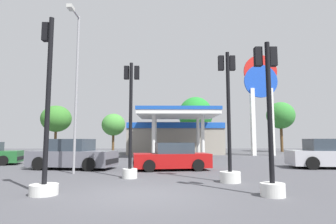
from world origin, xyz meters
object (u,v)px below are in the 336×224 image
Objects in this scene: car_1 at (331,155)px; traffic_signal_0 at (131,133)px; car_0 at (73,155)px; traffic_signal_1 at (46,144)px; tree_2 at (196,115)px; tree_3 at (281,116)px; station_pole_sign at (261,92)px; tree_1 at (113,125)px; traffic_signal_3 at (229,141)px; tree_0 at (56,119)px; traffic_signal_2 at (270,139)px; car_2 at (172,157)px; corner_streetlamp at (76,77)px.

car_1 is 11.51m from traffic_signal_0.
car_0 is 7.36m from traffic_signal_1.
tree_2 is (5.70, 26.44, 3.26)m from traffic_signal_0.
traffic_signal_0 is 0.71× the size of tree_3.
car_0 is (-15.19, -13.09, -5.86)m from station_pole_sign.
tree_1 is at bearing 176.92° from tree_2.
traffic_signal_3 is at bearing -33.05° from car_0.
station_pole_sign is 2.21× the size of car_0.
tree_0 is at bearing 111.34° from traffic_signal_1.
tree_2 is at bearing 87.60° from traffic_signal_2.
tree_0 reaches higher than car_2.
tree_2 reaches higher than traffic_signal_2.
traffic_signal_0 is 1.10× the size of traffic_signal_2.
car_1 is 9.00m from car_2.
traffic_signal_1 is (-3.83, -6.57, 0.81)m from car_2.
traffic_signal_3 is at bearing -93.81° from tree_2.
tree_0 reaches higher than car_0.
tree_1 is at bearing 95.47° from car_0.
tree_3 is at bearing 50.39° from corner_streetlamp.
station_pole_sign is 2.22× the size of car_1.
traffic_signal_0 is at bearing -45.68° from car_0.
car_1 is (14.39, 0.20, 0.01)m from car_0.
corner_streetlamp is at bearing -108.81° from tree_2.
tree_3 is at bearing 63.36° from traffic_signal_3.
tree_0 is at bearing 122.24° from traffic_signal_3.
traffic_signal_3 is 27.89m from tree_2.
station_pole_sign reaches higher than car_2.
tree_0 is 0.95× the size of tree_3.
car_0 is 8.96m from traffic_signal_3.
tree_3 is 0.89× the size of corner_streetlamp.
tree_3 is at bearing 66.29° from traffic_signal_2.
car_2 is 3.81m from traffic_signal_0.
tree_3 reaches higher than tree_1.
corner_streetlamp reaches higher than tree_1.
tree_2 is at bearing 80.52° from car_2.
station_pole_sign is 2.00× the size of tree_1.
car_2 is (5.43, -0.58, -0.09)m from car_0.
corner_streetlamp reaches higher than tree_3.
car_1 is 14.78m from traffic_signal_1.
traffic_signal_2 is 0.83× the size of tree_1.
station_pole_sign is at bearing 70.80° from traffic_signal_2.
tree_2 reaches higher than tree_1.
tree_0 is (-11.93, 30.54, 3.13)m from traffic_signal_1.
tree_3 reaches higher than car_2.
tree_2 is (11.55, -0.62, 1.39)m from tree_1.
corner_streetlamp reaches higher than tree_2.
traffic_signal_2 is 0.58× the size of tree_2.
traffic_signal_2 is 0.65× the size of tree_3.
corner_streetlamp is (-20.25, -24.47, -0.40)m from tree_3.
traffic_signal_3 is at bearing -16.73° from traffic_signal_0.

